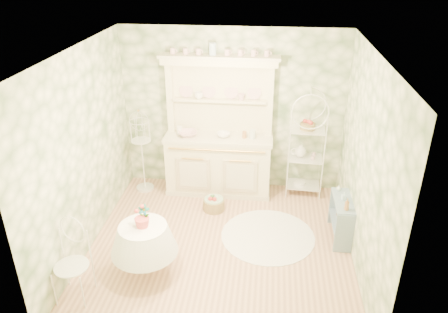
# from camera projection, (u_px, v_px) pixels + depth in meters

# --- Properties ---
(floor) EXTENTS (3.60, 3.60, 0.00)m
(floor) POSITION_uv_depth(u_px,v_px,m) (220.00, 246.00, 6.12)
(floor) COLOR tan
(floor) RESTS_ON ground
(ceiling) EXTENTS (3.60, 3.60, 0.00)m
(ceiling) POSITION_uv_depth(u_px,v_px,m) (219.00, 53.00, 4.93)
(ceiling) COLOR white
(ceiling) RESTS_ON floor
(wall_left) EXTENTS (3.60, 3.60, 0.00)m
(wall_left) POSITION_uv_depth(u_px,v_px,m) (83.00, 153.00, 5.70)
(wall_left) COLOR white
(wall_left) RESTS_ON floor
(wall_right) EXTENTS (3.60, 3.60, 0.00)m
(wall_right) POSITION_uv_depth(u_px,v_px,m) (365.00, 167.00, 5.35)
(wall_right) COLOR white
(wall_right) RESTS_ON floor
(wall_back) EXTENTS (3.60, 3.60, 0.00)m
(wall_back) POSITION_uv_depth(u_px,v_px,m) (233.00, 111.00, 7.13)
(wall_back) COLOR white
(wall_back) RESTS_ON floor
(wall_front) EXTENTS (3.60, 3.60, 0.00)m
(wall_front) POSITION_uv_depth(u_px,v_px,m) (196.00, 248.00, 3.92)
(wall_front) COLOR white
(wall_front) RESTS_ON floor
(kitchen_dresser) EXTENTS (1.87, 0.61, 2.29)m
(kitchen_dresser) POSITION_uv_depth(u_px,v_px,m) (218.00, 128.00, 6.99)
(kitchen_dresser) COLOR #FAF2CA
(kitchen_dresser) RESTS_ON floor
(bakers_rack) EXTENTS (0.59, 0.43, 1.81)m
(bakers_rack) POSITION_uv_depth(u_px,v_px,m) (306.00, 144.00, 7.04)
(bakers_rack) COLOR white
(bakers_rack) RESTS_ON floor
(side_shelf) EXTENTS (0.28, 0.66, 0.55)m
(side_shelf) POSITION_uv_depth(u_px,v_px,m) (341.00, 221.00, 6.19)
(side_shelf) COLOR #7B96AA
(side_shelf) RESTS_ON floor
(round_table) EXTENTS (0.82, 0.82, 0.73)m
(round_table) POSITION_uv_depth(u_px,v_px,m) (145.00, 249.00, 5.46)
(round_table) COLOR white
(round_table) RESTS_ON floor
(cafe_chair) EXTENTS (0.50, 0.50, 0.89)m
(cafe_chair) POSITION_uv_depth(u_px,v_px,m) (72.00, 267.00, 5.05)
(cafe_chair) COLOR white
(cafe_chair) RESTS_ON floor
(birdcage_stand) EXTENTS (0.35, 0.35, 1.42)m
(birdcage_stand) POSITION_uv_depth(u_px,v_px,m) (142.00, 151.00, 7.23)
(birdcage_stand) COLOR white
(birdcage_stand) RESTS_ON floor
(floor_basket) EXTENTS (0.38, 0.38, 0.21)m
(floor_basket) POSITION_uv_depth(u_px,v_px,m) (214.00, 204.00, 6.91)
(floor_basket) COLOR #98814E
(floor_basket) RESTS_ON floor
(lace_rug) EXTENTS (1.39, 1.39, 0.01)m
(lace_rug) POSITION_uv_depth(u_px,v_px,m) (268.00, 236.00, 6.32)
(lace_rug) COLOR white
(lace_rug) RESTS_ON floor
(bowl_floral) EXTENTS (0.39, 0.39, 0.07)m
(bowl_floral) POSITION_uv_depth(u_px,v_px,m) (188.00, 135.00, 7.07)
(bowl_floral) COLOR white
(bowl_floral) RESTS_ON kitchen_dresser
(bowl_white) EXTENTS (0.29, 0.29, 0.07)m
(bowl_white) POSITION_uv_depth(u_px,v_px,m) (223.00, 136.00, 7.03)
(bowl_white) COLOR white
(bowl_white) RESTS_ON kitchen_dresser
(cup_left) EXTENTS (0.14, 0.14, 0.11)m
(cup_left) POSITION_uv_depth(u_px,v_px,m) (199.00, 97.00, 6.97)
(cup_left) COLOR white
(cup_left) RESTS_ON kitchen_dresser
(cup_right) EXTENTS (0.14, 0.14, 0.10)m
(cup_right) POSITION_uv_depth(u_px,v_px,m) (241.00, 98.00, 6.90)
(cup_right) COLOR white
(cup_right) RESTS_ON kitchen_dresser
(potted_geranium) EXTENTS (0.14, 0.10, 0.27)m
(potted_geranium) POSITION_uv_depth(u_px,v_px,m) (144.00, 215.00, 5.29)
(potted_geranium) COLOR #3F7238
(potted_geranium) RESTS_ON round_table
(bottle_amber) EXTENTS (0.08, 0.08, 0.17)m
(bottle_amber) POSITION_uv_depth(u_px,v_px,m) (347.00, 206.00, 5.79)
(bottle_amber) COLOR #AC7541
(bottle_amber) RESTS_ON side_shelf
(bottle_blue) EXTENTS (0.06, 0.06, 0.11)m
(bottle_blue) POSITION_uv_depth(u_px,v_px,m) (344.00, 197.00, 6.04)
(bottle_blue) COLOR #AACADD
(bottle_blue) RESTS_ON side_shelf
(bottle_glass) EXTENTS (0.08, 0.08, 0.09)m
(bottle_glass) POSITION_uv_depth(u_px,v_px,m) (339.00, 188.00, 6.27)
(bottle_glass) COLOR silver
(bottle_glass) RESTS_ON side_shelf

